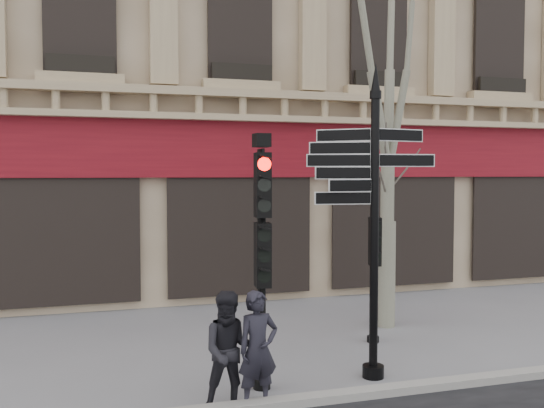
{
  "coord_description": "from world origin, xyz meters",
  "views": [
    {
      "loc": [
        -3.41,
        -8.76,
        3.07
      ],
      "look_at": [
        -0.55,
        0.6,
        2.55
      ],
      "focal_mm": 40.0,
      "sensor_mm": 36.0,
      "label": 1
    }
  ],
  "objects_px": {
    "traffic_signal_secondary": "(374,255)",
    "plane_tree": "(389,37)",
    "fingerpost": "(375,168)",
    "traffic_signal_main": "(262,229)",
    "pedestrian_a": "(258,349)",
    "pedestrian_b": "(230,351)"
  },
  "relations": [
    {
      "from": "traffic_signal_secondary",
      "to": "plane_tree",
      "type": "distance_m",
      "value": 4.28
    },
    {
      "from": "traffic_signal_secondary",
      "to": "plane_tree",
      "type": "height_order",
      "value": "plane_tree"
    },
    {
      "from": "fingerpost",
      "to": "traffic_signal_secondary",
      "type": "relative_size",
      "value": 2.06
    },
    {
      "from": "plane_tree",
      "to": "traffic_signal_main",
      "type": "bearing_deg",
      "value": -141.91
    },
    {
      "from": "pedestrian_a",
      "to": "traffic_signal_secondary",
      "type": "bearing_deg",
      "value": 29.52
    },
    {
      "from": "traffic_signal_main",
      "to": "plane_tree",
      "type": "bearing_deg",
      "value": 44.02
    },
    {
      "from": "traffic_signal_main",
      "to": "plane_tree",
      "type": "distance_m",
      "value": 5.43
    },
    {
      "from": "plane_tree",
      "to": "pedestrian_a",
      "type": "height_order",
      "value": "plane_tree"
    },
    {
      "from": "traffic_signal_main",
      "to": "traffic_signal_secondary",
      "type": "relative_size",
      "value": 1.59
    },
    {
      "from": "traffic_signal_main",
      "to": "pedestrian_a",
      "type": "height_order",
      "value": "traffic_signal_main"
    },
    {
      "from": "plane_tree",
      "to": "traffic_signal_secondary",
      "type": "bearing_deg",
      "value": -129.0
    },
    {
      "from": "pedestrian_a",
      "to": "pedestrian_b",
      "type": "distance_m",
      "value": 0.37
    },
    {
      "from": "traffic_signal_secondary",
      "to": "pedestrian_a",
      "type": "distance_m",
      "value": 3.73
    },
    {
      "from": "fingerpost",
      "to": "pedestrian_b",
      "type": "relative_size",
      "value": 3.01
    },
    {
      "from": "traffic_signal_main",
      "to": "plane_tree",
      "type": "xyz_separation_m",
      "value": [
        3.33,
        2.61,
        3.41
      ]
    },
    {
      "from": "plane_tree",
      "to": "pedestrian_b",
      "type": "height_order",
      "value": "plane_tree"
    },
    {
      "from": "fingerpost",
      "to": "plane_tree",
      "type": "xyz_separation_m",
      "value": [
        1.61,
        2.65,
        2.55
      ]
    },
    {
      "from": "pedestrian_b",
      "to": "plane_tree",
      "type": "bearing_deg",
      "value": 46.89
    },
    {
      "from": "traffic_signal_main",
      "to": "pedestrian_b",
      "type": "distance_m",
      "value": 1.74
    },
    {
      "from": "pedestrian_a",
      "to": "pedestrian_b",
      "type": "relative_size",
      "value": 0.99
    },
    {
      "from": "fingerpost",
      "to": "plane_tree",
      "type": "distance_m",
      "value": 4.01
    },
    {
      "from": "traffic_signal_main",
      "to": "pedestrian_a",
      "type": "xyz_separation_m",
      "value": [
        -0.24,
        -0.64,
        -1.51
      ]
    }
  ]
}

